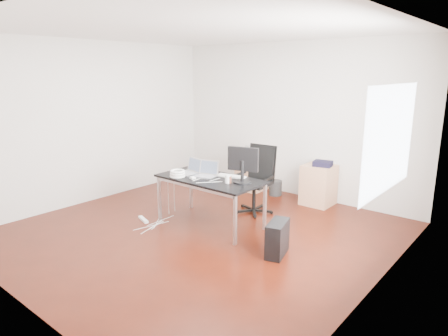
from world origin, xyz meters
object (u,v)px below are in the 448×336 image
Objects in this scene: office_chair at (257,176)px; desk at (210,181)px; filing_cabinet_right at (319,185)px; filing_cabinet_left at (252,172)px; pc_tower at (277,238)px.

desk is at bearing -105.64° from office_chair.
filing_cabinet_right is at bearing 53.15° from office_chair.
office_chair reaches higher than filing_cabinet_left.
office_chair is (0.19, 0.94, -0.07)m from desk.
desk is at bearing -113.17° from filing_cabinet_right.
office_chair is at bearing 78.42° from desk.
pc_tower is at bearing -47.97° from filing_cabinet_left.
filing_cabinet_left is 1.42m from filing_cabinet_right.
filing_cabinet_left and filing_cabinet_right have the same top height.
office_chair is at bearing 118.07° from pc_tower.
filing_cabinet_left is at bearing 115.92° from pc_tower.
filing_cabinet_left is 1.00× the size of filing_cabinet_right.
desk reaches higher than filing_cabinet_right.
office_chair is 1.28m from filing_cabinet_left.
filing_cabinet_right reaches higher than pc_tower.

